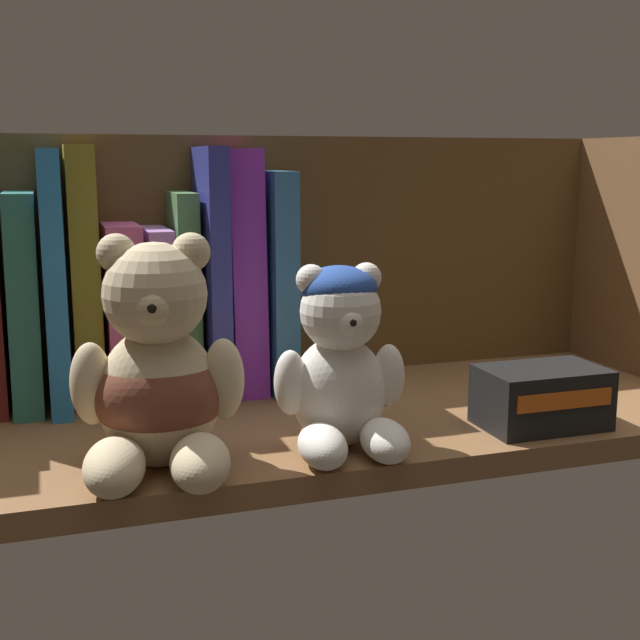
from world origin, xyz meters
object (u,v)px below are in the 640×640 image
small_product_box (541,397)px  teddy_bear_larger (158,379)px  book_12 (270,279)px  book_8 (156,311)px  book_7 (122,311)px  teddy_bear_smaller (341,363)px  book_9 (183,293)px  book_5 (54,279)px  book_11 (238,271)px  book_10 (207,271)px  book_4 (24,300)px  book_6 (84,275)px

small_product_box → teddy_bear_larger: bearing=179.5°
book_12 → book_8: bearing=180.0°
book_7 → small_product_box: book_7 is taller
book_8 → small_product_box: bearing=-35.0°
teddy_bear_smaller → book_9: bearing=113.5°
book_5 → teddy_bear_larger: size_ratio=1.35×
book_7 → book_11: size_ratio=0.71×
book_10 → book_4: bearing=180.0°
book_12 → teddy_bear_larger: 24.38cm
book_12 → teddy_bear_larger: (-13.52, -19.93, -3.81)cm
book_10 → book_11: 2.96cm
book_7 → teddy_bear_larger: (0.64, -19.93, -1.48)cm
book_9 → book_8: bearing=180.0°
book_8 → book_9: book_9 is taller
book_12 → small_product_box: size_ratio=2.06×
teddy_bear_larger → teddy_bear_smaller: 13.74cm
book_12 → teddy_bear_larger: book_12 is taller
book_4 → teddy_bear_larger: (9.12, -19.93, -2.95)cm
book_7 → book_8: 3.13cm
book_7 → teddy_bear_larger: size_ratio=0.96×
teddy_bear_smaller → book_8: bearing=119.3°
book_4 → book_7: (8.48, 0.00, -1.48)cm
book_4 → teddy_bear_smaller: 30.54cm
book_6 → book_11: 14.24cm
book_4 → teddy_bear_larger: book_4 is taller
small_product_box → book_12: bearing=131.5°
book_10 → teddy_bear_larger: (-7.39, -19.93, -4.89)cm
book_4 → teddy_bear_smaller: book_4 is taller
book_4 → book_11: book_11 is taller
book_6 → book_11: book_6 is taller
book_5 → teddy_bear_smaller: 28.86cm
book_8 → teddy_bear_larger: (-2.48, -19.93, -1.27)cm
book_6 → book_10: size_ratio=1.01×
book_7 → book_12: size_ratio=0.78×
book_6 → teddy_bear_smaller: 27.14cm
book_5 → small_product_box: bearing=-28.1°
book_10 → book_12: 6.23cm
book_8 → book_11: 8.62cm
book_5 → book_8: 9.63cm
book_4 → book_5: book_5 is taller
book_10 → book_5: bearing=180.0°
teddy_bear_larger → small_product_box: size_ratio=1.67×
book_11 → small_product_box: bearing=-43.8°
book_9 → teddy_bear_larger: book_9 is taller
book_6 → book_10: bearing=0.0°
book_5 → teddy_bear_larger: (6.49, -19.93, -4.77)cm
book_10 → teddy_bear_larger: size_ratio=1.36×
teddy_bear_larger → book_6: bearing=101.1°
book_9 → teddy_bear_smaller: bearing=-66.5°
book_6 → teddy_bear_smaller: (17.64, -20.05, -4.84)cm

